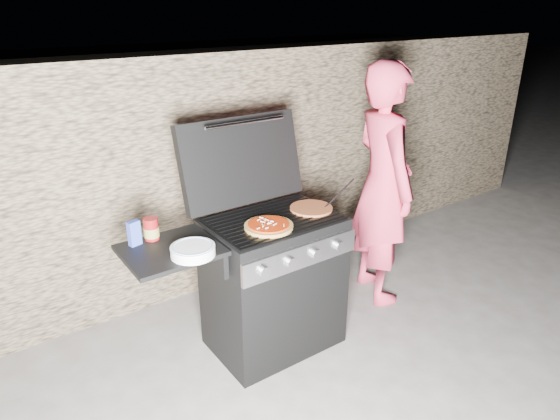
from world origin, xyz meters
TOP-DOWN VIEW (x-y plane):
  - ground at (0.00, 0.00)m, footprint 50.00×50.00m
  - stone_wall at (0.00, 1.05)m, footprint 8.00×0.35m
  - gas_grill at (-0.25, 0.00)m, footprint 1.34×0.79m
  - pizza_topped at (-0.10, -0.11)m, footprint 0.31×0.31m
  - pizza_plain at (0.27, -0.03)m, footprint 0.30×0.30m
  - sauce_jar at (-0.71, 0.16)m, footprint 0.10×0.10m
  - blue_carton at (-0.81, 0.15)m, footprint 0.07×0.05m
  - plate_stack at (-0.61, -0.15)m, footprint 0.29×0.29m
  - person at (1.01, 0.07)m, footprint 0.61×0.75m
  - tongs at (0.53, 0.00)m, footprint 0.39×0.16m

SIDE VIEW (x-z plane):
  - ground at x=0.00m, z-range 0.00..0.00m
  - gas_grill at x=-0.25m, z-range 0.00..0.91m
  - person at x=1.01m, z-range 0.00..1.77m
  - stone_wall at x=0.00m, z-range 0.00..1.80m
  - pizza_plain at x=0.27m, z-range 0.91..0.93m
  - pizza_topped at x=-0.10m, z-range 0.91..0.94m
  - plate_stack at x=-0.61m, z-range 0.90..0.96m
  - tongs at x=0.53m, z-range 0.91..0.99m
  - sauce_jar at x=-0.71m, z-range 0.90..1.03m
  - blue_carton at x=-0.81m, z-range 0.90..1.04m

